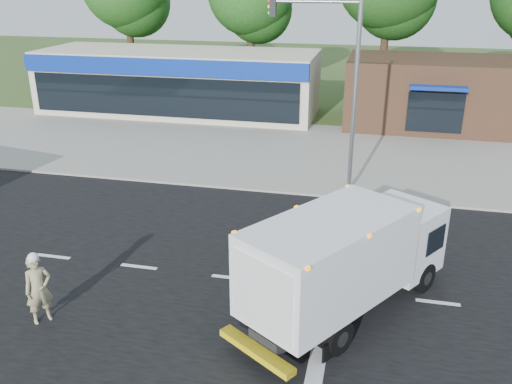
% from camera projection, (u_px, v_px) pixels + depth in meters
% --- Properties ---
extents(ground, '(120.00, 120.00, 0.00)m').
position_uv_depth(ground, '(231.00, 278.00, 16.38)').
color(ground, '#385123').
rests_on(ground, ground).
extents(road_asphalt, '(60.00, 14.00, 0.02)m').
position_uv_depth(road_asphalt, '(231.00, 278.00, 16.38)').
color(road_asphalt, black).
rests_on(road_asphalt, ground).
extents(sidewalk, '(60.00, 2.40, 0.12)m').
position_uv_depth(sidewalk, '(280.00, 182.00, 23.78)').
color(sidewalk, gray).
rests_on(sidewalk, ground).
extents(parking_apron, '(60.00, 9.00, 0.02)m').
position_uv_depth(parking_apron, '(300.00, 146.00, 29.04)').
color(parking_apron, gray).
rests_on(parking_apron, ground).
extents(lane_markings, '(55.20, 7.00, 0.01)m').
position_uv_depth(lane_markings, '(266.00, 308.00, 14.87)').
color(lane_markings, silver).
rests_on(lane_markings, road_asphalt).
extents(ems_box_truck, '(5.55, 6.89, 3.04)m').
position_uv_depth(ems_box_truck, '(347.00, 256.00, 14.04)').
color(ems_box_truck, black).
rests_on(ems_box_truck, ground).
extents(emergency_worker, '(0.80, 0.83, 2.02)m').
position_uv_depth(emergency_worker, '(38.00, 288.00, 14.01)').
color(emergency_worker, tan).
rests_on(emergency_worker, ground).
extents(retail_strip_mall, '(18.00, 6.20, 4.00)m').
position_uv_depth(retail_strip_mall, '(178.00, 82.00, 35.51)').
color(retail_strip_mall, beige).
rests_on(retail_strip_mall, ground).
extents(brown_storefront, '(10.00, 6.70, 4.00)m').
position_uv_depth(brown_storefront, '(432.00, 93.00, 32.26)').
color(brown_storefront, '#382316').
rests_on(brown_storefront, ground).
extents(traffic_signal_pole, '(3.51, 0.25, 8.00)m').
position_uv_depth(traffic_signal_pole, '(339.00, 75.00, 20.93)').
color(traffic_signal_pole, gray).
rests_on(traffic_signal_pole, ground).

